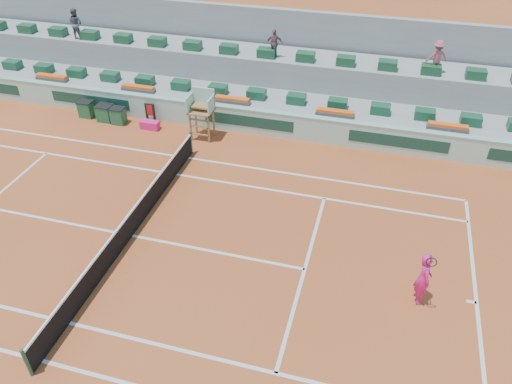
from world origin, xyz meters
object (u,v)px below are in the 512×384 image
at_px(player_bag, 150,125).
at_px(umpire_chair, 202,107).
at_px(drink_cooler_a, 118,116).
at_px(tennis_player, 424,278).

bearing_deg(player_bag, umpire_chair, -0.02).
bearing_deg(drink_cooler_a, player_bag, -3.44).
xyz_separation_m(umpire_chair, drink_cooler_a, (-4.55, 0.11, -1.12)).
xyz_separation_m(player_bag, drink_cooler_a, (-1.74, 0.10, 0.22)).
height_order(player_bag, tennis_player, tennis_player).
height_order(umpire_chair, drink_cooler_a, umpire_chair).
distance_m(player_bag, umpire_chair, 3.11).
height_order(drink_cooler_a, tennis_player, tennis_player).
bearing_deg(umpire_chair, tennis_player, -37.83).
bearing_deg(player_bag, tennis_player, -31.28).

